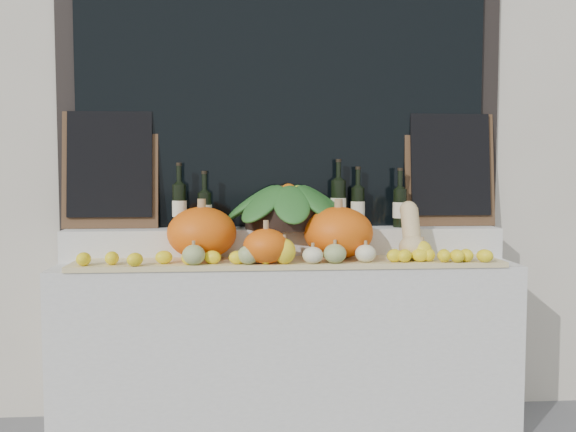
% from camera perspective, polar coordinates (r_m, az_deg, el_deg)
% --- Properties ---
extents(storefront_facade, '(7.00, 0.94, 4.50)m').
position_cam_1_polar(storefront_facade, '(4.07, -0.95, 16.85)').
color(storefront_facade, beige).
rests_on(storefront_facade, ground).
extents(display_sill, '(2.30, 0.55, 0.88)m').
position_cam_1_polar(display_sill, '(3.38, -0.11, -11.48)').
color(display_sill, silver).
rests_on(display_sill, ground).
extents(rear_tier, '(2.30, 0.25, 0.16)m').
position_cam_1_polar(rear_tier, '(3.43, -0.31, -2.40)').
color(rear_tier, silver).
rests_on(rear_tier, display_sill).
extents(straw_bedding, '(2.10, 0.32, 0.02)m').
position_cam_1_polar(straw_bedding, '(3.16, 0.07, -4.18)').
color(straw_bedding, tan).
rests_on(straw_bedding, display_sill).
extents(pumpkin_left, '(0.45, 0.45, 0.26)m').
position_cam_1_polar(pumpkin_left, '(3.23, -7.66, -1.50)').
color(pumpkin_left, orange).
rests_on(pumpkin_left, straw_bedding).
extents(pumpkin_right, '(0.40, 0.40, 0.26)m').
position_cam_1_polar(pumpkin_right, '(3.23, 4.50, -1.48)').
color(pumpkin_right, orange).
rests_on(pumpkin_right, straw_bedding).
extents(pumpkin_center, '(0.27, 0.27, 0.17)m').
position_cam_1_polar(pumpkin_center, '(3.05, -1.97, -2.68)').
color(pumpkin_center, orange).
rests_on(pumpkin_center, straw_bedding).
extents(butternut_squash, '(0.14, 0.20, 0.29)m').
position_cam_1_polar(butternut_squash, '(3.25, 10.92, -1.59)').
color(butternut_squash, '#DBBA80').
rests_on(butternut_squash, straw_bedding).
extents(decorative_gourds, '(1.21, 0.15, 0.14)m').
position_cam_1_polar(decorative_gourds, '(3.05, 1.48, -3.32)').
color(decorative_gourds, '#417021').
rests_on(decorative_gourds, straw_bedding).
extents(lemon_heap, '(2.20, 0.16, 0.06)m').
position_cam_1_polar(lemon_heap, '(3.05, 0.24, -3.65)').
color(lemon_heap, yellow).
rests_on(lemon_heap, straw_bedding).
extents(produce_bowl, '(0.71, 0.71, 0.25)m').
position_cam_1_polar(produce_bowl, '(3.40, 0.05, 0.92)').
color(produce_bowl, black).
rests_on(produce_bowl, rear_tier).
extents(wine_bottle_far_left, '(0.08, 0.08, 0.35)m').
position_cam_1_polar(wine_bottle_far_left, '(3.41, -9.63, 0.91)').
color(wine_bottle_far_left, black).
rests_on(wine_bottle_far_left, rear_tier).
extents(wine_bottle_near_left, '(0.08, 0.08, 0.30)m').
position_cam_1_polar(wine_bottle_near_left, '(3.39, -7.42, 0.54)').
color(wine_bottle_near_left, black).
rests_on(wine_bottle_near_left, rear_tier).
extents(wine_bottle_tall, '(0.08, 0.08, 0.37)m').
position_cam_1_polar(wine_bottle_tall, '(3.46, 4.49, 1.15)').
color(wine_bottle_tall, black).
rests_on(wine_bottle_tall, rear_tier).
extents(wine_bottle_near_right, '(0.08, 0.08, 0.33)m').
position_cam_1_polar(wine_bottle_near_right, '(3.49, 6.22, 0.85)').
color(wine_bottle_near_right, black).
rests_on(wine_bottle_near_right, rear_tier).
extents(wine_bottle_far_right, '(0.08, 0.08, 0.32)m').
position_cam_1_polar(wine_bottle_far_right, '(3.51, 9.91, 0.77)').
color(wine_bottle_far_right, black).
rests_on(wine_bottle_far_right, rear_tier).
extents(chalkboard_left, '(0.50, 0.10, 0.62)m').
position_cam_1_polar(chalkboard_left, '(3.52, -15.53, 4.20)').
color(chalkboard_left, '#4C331E').
rests_on(chalkboard_left, rear_tier).
extents(chalkboard_right, '(0.50, 0.10, 0.62)m').
position_cam_1_polar(chalkboard_right, '(3.65, 14.19, 4.21)').
color(chalkboard_right, '#4C331E').
rests_on(chalkboard_right, rear_tier).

